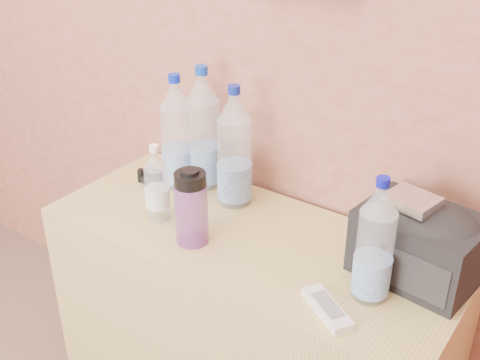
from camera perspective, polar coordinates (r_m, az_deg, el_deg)
name	(u,v)px	position (r m, az deg, el deg)	size (l,w,h in m)	color
dresser	(248,335)	(1.77, 0.80, -14.52)	(1.10, 0.46, 0.69)	#B1824B
pet_large_a	(203,134)	(1.74, -3.49, 4.34)	(0.10, 0.10, 0.36)	white
pet_large_b	(177,138)	(1.74, -5.96, 3.98)	(0.09, 0.09, 0.34)	white
pet_large_c	(234,153)	(1.64, -0.54, 2.59)	(0.09, 0.09, 0.35)	silver
pet_large_d	(375,246)	(1.32, 12.67, -6.15)	(0.08, 0.08, 0.30)	#C5EFFF
pet_small	(157,187)	(1.60, -7.88, -0.69)	(0.06, 0.06, 0.22)	silver
nalgene_bottle	(191,207)	(1.49, -4.65, -2.57)	(0.08, 0.08, 0.20)	#7C3C99
sunglasses	(163,177)	(1.81, -7.29, 0.30)	(0.15, 0.06, 0.04)	black
ac_remote	(327,309)	(1.33, 8.25, -11.97)	(0.15, 0.05, 0.02)	white
toiletry_bag	(420,241)	(1.43, 16.66, -5.60)	(0.27, 0.19, 0.18)	black
foil_packet	(412,201)	(1.38, 16.01, -1.89)	(0.11, 0.09, 0.02)	silver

